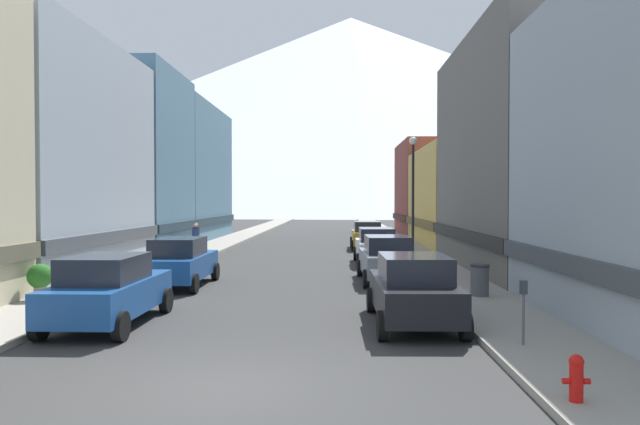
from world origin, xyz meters
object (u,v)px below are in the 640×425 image
at_px(parking_meter_near, 523,303).
at_px(car_right_3, 367,235).
at_px(car_left_0, 108,290).
at_px(potted_plant_0, 40,278).
at_px(fire_hydrant_near, 576,376).
at_px(car_right_1, 387,259).
at_px(pedestrian_1, 196,238).
at_px(pedestrian_0, 195,239).
at_px(streetlamp_right, 413,181).
at_px(car_left_1, 180,262).
at_px(car_right_0, 413,290).
at_px(car_right_2, 376,246).
at_px(trash_bin_right, 480,280).

bearing_deg(parking_meter_near, car_right_3, 94.52).
bearing_deg(car_left_0, potted_plant_0, 138.94).
relative_size(fire_hydrant_near, potted_plant_0, 0.65).
height_order(car_right_1, pedestrian_1, pedestrian_1).
xyz_separation_m(potted_plant_0, pedestrian_0, (0.75, 15.82, 0.09)).
bearing_deg(streetlamp_right, pedestrian_0, 150.97).
bearing_deg(car_left_1, fire_hydrant_near, -52.41).
distance_m(car_right_0, pedestrian_1, 21.12).
xyz_separation_m(car_right_0, parking_meter_near, (1.95, -2.43, 0.11)).
bearing_deg(car_right_1, pedestrian_0, 132.98).
xyz_separation_m(car_right_0, car_right_2, (-0.00, 13.69, 0.00)).
relative_size(car_right_1, car_right_3, 1.01).
height_order(car_left_1, fire_hydrant_near, car_left_1).
relative_size(car_right_3, pedestrian_0, 2.73).
height_order(car_left_0, car_right_1, same).
bearing_deg(pedestrian_0, trash_bin_right, -49.41).
bearing_deg(car_right_3, car_left_1, -115.39).
bearing_deg(trash_bin_right, car_left_0, -158.99).
bearing_deg(trash_bin_right, parking_meter_near, -95.66).
height_order(car_right_0, parking_meter_near, car_right_0).
bearing_deg(fire_hydrant_near, parking_meter_near, 84.91).
bearing_deg(potted_plant_0, car_right_3, 61.29).
relative_size(car_left_0, potted_plant_0, 4.08).
relative_size(car_left_1, pedestrian_0, 2.74).
relative_size(car_right_3, parking_meter_near, 3.31).
height_order(car_left_1, car_right_2, same).
xyz_separation_m(car_left_0, car_left_1, (0.00, 6.49, 0.00)).
xyz_separation_m(car_left_0, fire_hydrant_near, (9.25, -5.52, -0.37)).
bearing_deg(car_right_0, trash_bin_right, 54.91).
distance_m(car_right_0, pedestrian_0, 20.91).
distance_m(parking_meter_near, streetlamp_right, 14.63).
bearing_deg(parking_meter_near, car_right_2, 96.89).
distance_m(car_left_1, potted_plant_0, 4.90).
relative_size(potted_plant_0, pedestrian_1, 0.65).
xyz_separation_m(potted_plant_0, pedestrian_1, (0.75, 16.06, 0.12)).
distance_m(car_right_0, fire_hydrant_near, 6.04).
height_order(car_left_0, fire_hydrant_near, car_left_0).
distance_m(trash_bin_right, potted_plant_0, 13.40).
bearing_deg(car_left_1, parking_meter_near, -42.18).
distance_m(car_left_1, car_right_3, 17.73).
distance_m(car_right_0, car_right_3, 22.24).
bearing_deg(car_right_1, streetlamp_right, 70.41).
bearing_deg(potted_plant_0, car_left_1, 49.20).
height_order(trash_bin_right, potted_plant_0, potted_plant_0).
height_order(car_right_0, potted_plant_0, car_right_0).
bearing_deg(streetlamp_right, car_left_1, -148.22).
distance_m(fire_hydrant_near, pedestrian_1, 27.04).
height_order(pedestrian_0, pedestrian_1, pedestrian_1).
relative_size(car_right_2, car_right_3, 1.00).
distance_m(car_right_3, parking_meter_near, 24.74).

